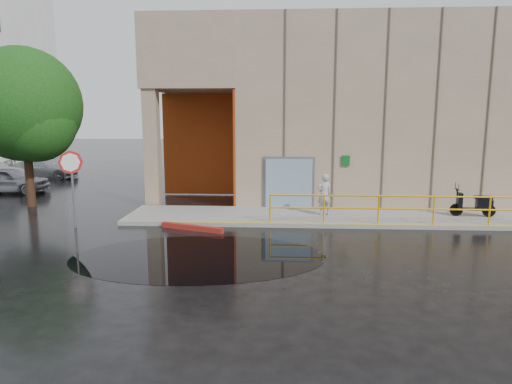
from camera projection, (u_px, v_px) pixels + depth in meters
The scene contains 12 objects.
ground at pixel (284, 253), 13.15m from camera, with size 120.00×120.00×0.00m, color black.
sidewalk at pixel (389, 218), 17.35m from camera, with size 20.00×3.00×0.15m, color gray.
building at pixel (385, 109), 22.97m from camera, with size 20.00×10.17×8.00m.
guardrail at pixel (406, 210), 15.91m from camera, with size 9.56×0.06×1.03m.
person at pixel (324, 194), 17.35m from camera, with size 0.58×0.38×1.60m, color #A6A6AB.
scooter at pixel (474, 197), 17.12m from camera, with size 1.66×0.67×1.26m.
stop_sign at pixel (71, 172), 15.81m from camera, with size 0.67×0.54×2.73m.
red_curb at pixel (192, 228), 15.77m from camera, with size 2.40×0.18×0.18m, color maroon.
puddle at pixel (199, 257), 12.83m from camera, with size 7.18×4.42×0.01m, color black.
car_a at pixel (9, 180), 23.15m from camera, with size 1.56×3.87×1.32m, color #9FA0A6.
car_c at pixel (44, 169), 28.46m from camera, with size 1.68×4.12×1.20m, color #989B9F.
tree_near at pixel (26, 109), 19.09m from camera, with size 4.78×4.78×6.75m.
Camera 1 is at (-0.12, -12.69, 3.97)m, focal length 32.00 mm.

